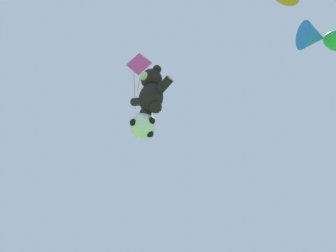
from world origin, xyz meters
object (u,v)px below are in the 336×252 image
at_px(fish_kite_emerald, 328,39).
at_px(diamond_kite, 139,68).
at_px(soccer_ball_kite, 143,126).
at_px(teddy_bear_kite, 151,92).

height_order(fish_kite_emerald, diamond_kite, diamond_kite).
height_order(soccer_ball_kite, fish_kite_emerald, fish_kite_emerald).
bearing_deg(teddy_bear_kite, diamond_kite, 157.76).
bearing_deg(fish_kite_emerald, diamond_kite, -150.70).
bearing_deg(diamond_kite, fish_kite_emerald, 29.30).
distance_m(soccer_ball_kite, diamond_kite, 3.94).
xyz_separation_m(soccer_ball_kite, diamond_kite, (-1.10, 0.54, 3.74)).
relative_size(soccer_ball_kite, diamond_kite, 0.36).
distance_m(fish_kite_emerald, diamond_kite, 7.57).
xyz_separation_m(teddy_bear_kite, soccer_ball_kite, (-0.46, 0.10, -1.18)).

